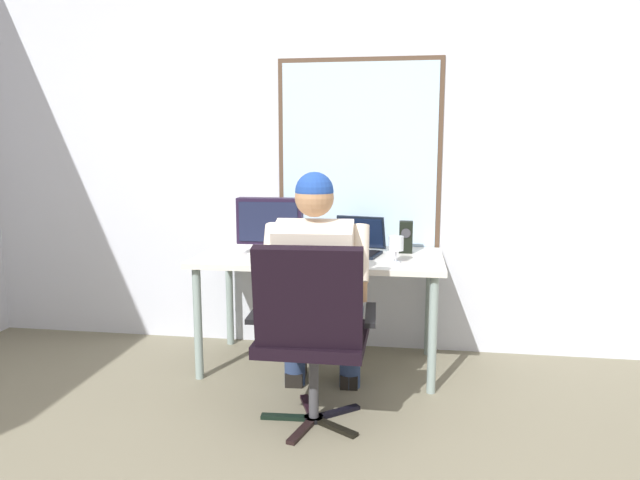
{
  "coord_description": "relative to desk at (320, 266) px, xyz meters",
  "views": [
    {
      "loc": [
        0.32,
        -1.75,
        1.39
      ],
      "look_at": [
        -0.16,
        1.35,
        0.87
      ],
      "focal_mm": 32.86,
      "sensor_mm": 36.0,
      "label": 1
    }
  ],
  "objects": [
    {
      "name": "crt_monitor",
      "position": [
        -0.31,
        -0.01,
        0.26
      ],
      "size": [
        0.4,
        0.19,
        0.35
      ],
      "color": "beige",
      "rests_on": "desk"
    },
    {
      "name": "wall_rear",
      "position": [
        0.21,
        0.43,
        0.77
      ],
      "size": [
        5.46,
        0.08,
        2.83
      ],
      "color": "silver",
      "rests_on": "ground"
    },
    {
      "name": "office_chair",
      "position": [
        0.09,
        -0.84,
        -0.1
      ],
      "size": [
        0.63,
        0.57,
        0.94
      ],
      "color": "black",
      "rests_on": "ground"
    },
    {
      "name": "wine_glass",
      "position": [
        0.47,
        -0.15,
        0.17
      ],
      "size": [
        0.08,
        0.08,
        0.15
      ],
      "color": "silver",
      "rests_on": "desk"
    },
    {
      "name": "person_seated",
      "position": [
        0.08,
        -0.59,
        0.01
      ],
      "size": [
        0.55,
        0.77,
        1.25
      ],
      "color": "navy",
      "rests_on": "ground"
    },
    {
      "name": "desk",
      "position": [
        0.0,
        0.0,
        0.0
      ],
      "size": [
        1.49,
        0.75,
        0.71
      ],
      "color": "gray",
      "rests_on": "ground"
    },
    {
      "name": "desk_speaker",
      "position": [
        0.52,
        0.16,
        0.17
      ],
      "size": [
        0.08,
        0.08,
        0.2
      ],
      "color": "black",
      "rests_on": "desk"
    },
    {
      "name": "laptop",
      "position": [
        0.22,
        0.1,
        0.13
      ],
      "size": [
        0.36,
        0.37,
        0.23
      ],
      "color": "black",
      "rests_on": "desk"
    }
  ]
}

